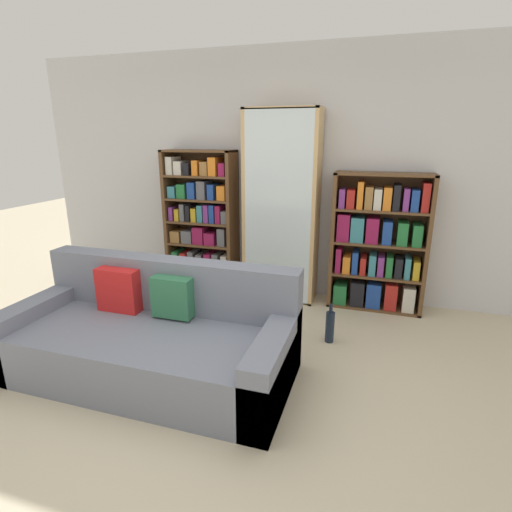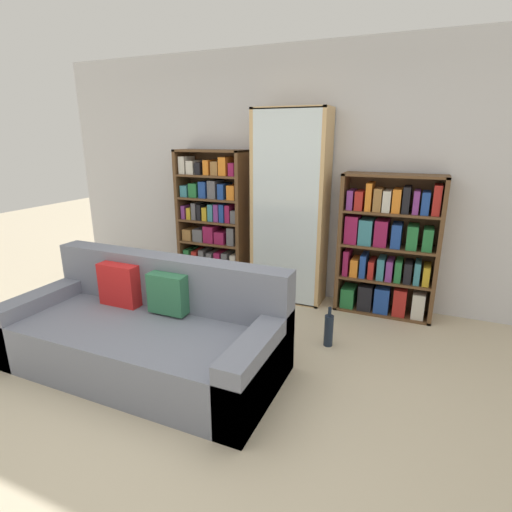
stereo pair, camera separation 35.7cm
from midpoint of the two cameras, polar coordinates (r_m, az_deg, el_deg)
The scene contains 7 objects.
ground_plane at distance 2.92m, azimuth -13.01°, elevation -21.47°, with size 16.00×16.00×0.00m, color beige.
wall_back at distance 4.55m, azimuth 1.46°, elevation 11.28°, with size 6.05×0.06×2.70m.
couch at distance 3.30m, azimuth -17.83°, elevation -11.25°, with size 2.19×0.97×0.83m.
bookshelf_left at distance 4.79m, azimuth -9.89°, elevation 4.62°, with size 0.84×0.32×1.64m.
display_cabinet at distance 4.37m, azimuth 1.34°, elevation 6.86°, with size 0.79×0.36×2.07m.
bookshelf_right at distance 4.30m, azimuth 14.73°, elevation 1.40°, with size 0.97×0.32×1.44m.
wine_bottle at distance 3.65m, azimuth 7.74°, elevation -9.99°, with size 0.08×0.08×0.37m.
Camera 1 is at (1.08, -2.00, 1.79)m, focal length 28.00 mm.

